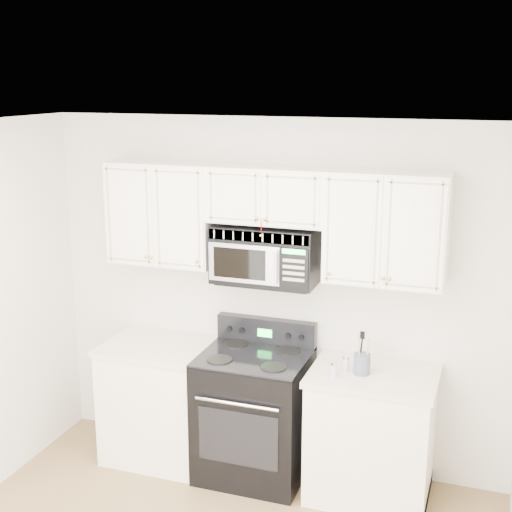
% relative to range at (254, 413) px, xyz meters
% --- Properties ---
extents(room, '(3.51, 3.51, 2.61)m').
position_rel_range_xyz_m(room, '(0.06, -1.43, 0.82)').
color(room, olive).
rests_on(room, ground).
extents(base_cabinet_left, '(0.86, 0.65, 0.92)m').
position_rel_range_xyz_m(base_cabinet_left, '(-0.74, 0.01, -0.06)').
color(base_cabinet_left, white).
rests_on(base_cabinet_left, ground).
extents(base_cabinet_right, '(0.86, 0.65, 0.92)m').
position_rel_range_xyz_m(base_cabinet_right, '(0.86, 0.01, -0.06)').
color(base_cabinet_right, white).
rests_on(base_cabinet_right, ground).
extents(range, '(0.76, 0.69, 1.12)m').
position_rel_range_xyz_m(range, '(0.00, 0.00, 0.00)').
color(range, black).
rests_on(range, ground).
extents(upper_cabinets, '(2.44, 0.37, 0.75)m').
position_rel_range_xyz_m(upper_cabinets, '(0.06, 0.16, 1.45)').
color(upper_cabinets, white).
rests_on(upper_cabinets, ground).
extents(microwave, '(0.74, 0.42, 0.41)m').
position_rel_range_xyz_m(microwave, '(0.04, 0.13, 1.17)').
color(microwave, black).
rests_on(microwave, ground).
extents(utensil_crock, '(0.11, 0.11, 0.30)m').
position_rel_range_xyz_m(utensil_crock, '(0.78, -0.03, 0.51)').
color(utensil_crock, '#4F5A6F').
rests_on(utensil_crock, base_cabinet_right).
extents(shaker_salt, '(0.04, 0.04, 0.10)m').
position_rel_range_xyz_m(shaker_salt, '(0.62, -0.15, 0.49)').
color(shaker_salt, silver).
rests_on(shaker_salt, base_cabinet_right).
extents(shaker_pepper, '(0.05, 0.05, 0.11)m').
position_rel_range_xyz_m(shaker_pepper, '(0.67, -0.03, 0.49)').
color(shaker_pepper, silver).
rests_on(shaker_pepper, base_cabinet_right).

